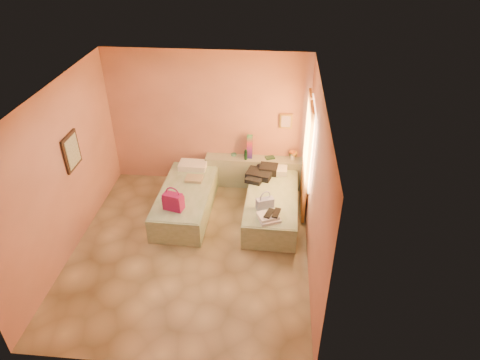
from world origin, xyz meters
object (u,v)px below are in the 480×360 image
object	(u,v)px
bed_right	(272,205)
green_book	(270,158)
blue_handbag	(265,203)
water_bottle	(246,155)
towel_stack	(269,218)
bed_left	(186,201)
magenta_handbag	(173,201)
flower_vase	(293,154)
headboard_ledge	(255,172)

from	to	relation	value
bed_right	green_book	world-z (taller)	green_book
bed_right	blue_handbag	distance (m)	0.56
water_bottle	blue_handbag	bearing A→B (deg)	-72.13
green_book	towel_stack	world-z (taller)	green_book
water_bottle	green_book	bearing A→B (deg)	11.05
bed_left	blue_handbag	distance (m)	1.61
bed_right	towel_stack	bearing A→B (deg)	-91.12
blue_handbag	bed_right	bearing A→B (deg)	52.70
bed_right	blue_handbag	world-z (taller)	blue_handbag
bed_right	magenta_handbag	world-z (taller)	magenta_handbag
green_book	bed_right	bearing A→B (deg)	-107.58
green_book	water_bottle	bearing A→B (deg)	169.02
bed_left	flower_vase	xyz separation A→B (m)	(2.01, 1.08, 0.52)
bed_right	magenta_handbag	bearing A→B (deg)	-159.46
bed_right	blue_handbag	size ratio (longest dim) A/B	6.53
headboard_ledge	magenta_handbag	xyz separation A→B (m)	(-1.33, -1.65, 0.34)
headboard_ledge	magenta_handbag	size ratio (longest dim) A/B	5.97
bed_left	towel_stack	xyz separation A→B (m)	(1.60, -0.76, 0.30)
blue_handbag	bed_left	bearing A→B (deg)	142.38
headboard_ledge	water_bottle	world-z (taller)	water_bottle
headboard_ledge	bed_right	distance (m)	1.12
headboard_ledge	blue_handbag	size ratio (longest dim) A/B	6.70
headboard_ledge	magenta_handbag	distance (m)	2.14
bed_left	towel_stack	distance (m)	1.80
water_bottle	towel_stack	distance (m)	1.84
green_book	headboard_ledge	bearing A→B (deg)	163.34
flower_vase	magenta_handbag	size ratio (longest dim) A/B	0.69
bed_right	green_book	bearing A→B (deg)	95.78
headboard_ledge	blue_handbag	distance (m)	1.52
flower_vase	magenta_handbag	distance (m)	2.68
headboard_ledge	bed_right	world-z (taller)	headboard_ledge
blue_handbag	magenta_handbag	bearing A→B (deg)	164.18
headboard_ledge	bed_right	bearing A→B (deg)	-70.16
water_bottle	towel_stack	size ratio (longest dim) A/B	0.63
headboard_ledge	bed_right	size ratio (longest dim) A/B	1.02
towel_stack	magenta_handbag	bearing A→B (deg)	174.32
bed_right	water_bottle	bearing A→B (deg)	121.56
water_bottle	magenta_handbag	size ratio (longest dim) A/B	0.64
magenta_handbag	green_book	bearing A→B (deg)	60.38
flower_vase	magenta_handbag	xyz separation A→B (m)	(-2.09, -1.68, -0.11)
bed_left	bed_right	xyz separation A→B (m)	(1.63, 0.00, 0.00)
headboard_ledge	flower_vase	xyz separation A→B (m)	(0.76, 0.03, 0.44)
bed_left	magenta_handbag	xyz separation A→B (m)	(-0.08, -0.60, 0.41)
bed_left	green_book	xyz separation A→B (m)	(1.55, 1.08, 0.42)
headboard_ledge	towel_stack	distance (m)	1.86
green_book	flower_vase	size ratio (longest dim) A/B	0.77
bed_right	water_bottle	distance (m)	1.25
headboard_ledge	green_book	xyz separation A→B (m)	(0.29, 0.03, 0.34)
headboard_ledge	flower_vase	bearing A→B (deg)	2.54
flower_vase	headboard_ledge	bearing A→B (deg)	-177.46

